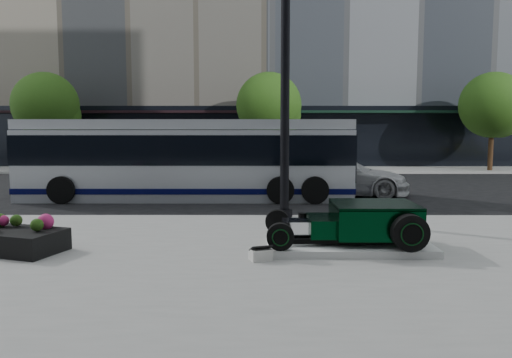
{
  "coord_description": "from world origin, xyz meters",
  "views": [
    {
      "loc": [
        0.34,
        -16.23,
        2.67
      ],
      "look_at": [
        0.3,
        -2.26,
        1.2
      ],
      "focal_mm": 35.0,
      "sensor_mm": 36.0,
      "label": 1
    }
  ],
  "objects_px": {
    "lamppost": "(285,79)",
    "flower_planter": "(8,238)",
    "hot_rod": "(364,221)",
    "transit_bus": "(188,159)",
    "white_sedan": "(338,176)"
  },
  "relations": [
    {
      "from": "transit_bus",
      "to": "flower_planter",
      "type": "bearing_deg",
      "value": -106.84
    },
    {
      "from": "hot_rod",
      "to": "lamppost",
      "type": "relative_size",
      "value": 0.39
    },
    {
      "from": "lamppost",
      "to": "flower_planter",
      "type": "xyz_separation_m",
      "value": [
        -5.9,
        -3.96,
        -3.59
      ]
    },
    {
      "from": "hot_rod",
      "to": "white_sedan",
      "type": "xyz_separation_m",
      "value": [
        0.93,
        9.03,
        0.08
      ]
    },
    {
      "from": "flower_planter",
      "to": "white_sedan",
      "type": "xyz_separation_m",
      "value": [
        8.29,
        9.29,
        0.39
      ]
    },
    {
      "from": "lamppost",
      "to": "white_sedan",
      "type": "bearing_deg",
      "value": 65.84
    },
    {
      "from": "flower_planter",
      "to": "transit_bus",
      "type": "distance_m",
      "value": 8.84
    },
    {
      "from": "hot_rod",
      "to": "flower_planter",
      "type": "bearing_deg",
      "value": -177.99
    },
    {
      "from": "hot_rod",
      "to": "white_sedan",
      "type": "height_order",
      "value": "white_sedan"
    },
    {
      "from": "lamppost",
      "to": "flower_planter",
      "type": "relative_size",
      "value": 3.36
    },
    {
      "from": "lamppost",
      "to": "hot_rod",
      "type": "bearing_deg",
      "value": -68.4
    },
    {
      "from": "hot_rod",
      "to": "transit_bus",
      "type": "relative_size",
      "value": 0.27
    },
    {
      "from": "lamppost",
      "to": "flower_planter",
      "type": "height_order",
      "value": "lamppost"
    },
    {
      "from": "hot_rod",
      "to": "transit_bus",
      "type": "height_order",
      "value": "transit_bus"
    },
    {
      "from": "hot_rod",
      "to": "flower_planter",
      "type": "distance_m",
      "value": 7.37
    }
  ]
}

